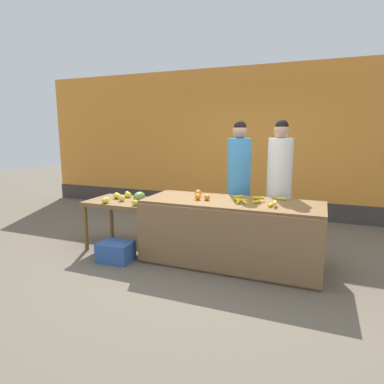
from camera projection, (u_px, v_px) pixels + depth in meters
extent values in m
plane|color=#665B4C|center=(205.00, 258.00, 4.43)|extent=(24.00, 24.00, 0.00)
cube|color=orange|center=(250.00, 142.00, 6.68)|extent=(9.89, 0.20, 2.99)
cube|color=#3F3833|center=(247.00, 206.00, 6.81)|extent=(9.89, 0.04, 0.36)
cube|color=brown|center=(231.00, 232.00, 4.23)|extent=(2.27, 0.84, 0.83)
cube|color=brown|center=(221.00, 242.00, 3.83)|extent=(2.27, 0.03, 0.77)
cube|color=brown|center=(125.00, 202.00, 4.77)|extent=(1.04, 0.72, 0.06)
cylinder|color=brown|center=(86.00, 228.00, 4.72)|extent=(0.06, 0.06, 0.66)
cylinder|color=brown|center=(142.00, 235.00, 4.38)|extent=(0.06, 0.06, 0.66)
cylinder|color=brown|center=(111.00, 218.00, 5.29)|extent=(0.06, 0.06, 0.66)
cylinder|color=brown|center=(163.00, 224.00, 4.95)|extent=(0.06, 0.06, 0.66)
cylinder|color=gold|center=(241.00, 200.00, 4.11)|extent=(0.13, 0.04, 0.04)
cylinder|color=yellow|center=(271.00, 205.00, 3.83)|extent=(0.05, 0.12, 0.04)
cylinder|color=gold|center=(281.00, 199.00, 4.20)|extent=(0.13, 0.05, 0.04)
cylinder|color=gold|center=(238.00, 202.00, 4.01)|extent=(0.06, 0.14, 0.04)
cylinder|color=yellow|center=(256.00, 202.00, 4.02)|extent=(0.10, 0.13, 0.04)
cylinder|color=gold|center=(241.00, 200.00, 4.13)|extent=(0.15, 0.07, 0.04)
cylinder|color=yellow|center=(245.00, 203.00, 3.97)|extent=(0.10, 0.13, 0.04)
cylinder|color=gold|center=(257.00, 199.00, 4.20)|extent=(0.10, 0.14, 0.04)
cylinder|color=gold|center=(258.00, 198.00, 4.10)|extent=(0.16, 0.08, 0.04)
cylinder|color=gold|center=(275.00, 203.00, 3.81)|extent=(0.05, 0.15, 0.04)
cylinder|color=gold|center=(238.00, 197.00, 4.18)|extent=(0.12, 0.12, 0.04)
sphere|color=orange|center=(198.00, 193.00, 4.45)|extent=(0.09, 0.09, 0.09)
sphere|color=orange|center=(207.00, 197.00, 4.20)|extent=(0.08, 0.08, 0.08)
sphere|color=orange|center=(198.00, 197.00, 4.22)|extent=(0.08, 0.08, 0.08)
ellipsoid|color=yellow|center=(122.00, 198.00, 4.69)|extent=(0.12, 0.11, 0.09)
ellipsoid|color=yellow|center=(106.00, 200.00, 4.57)|extent=(0.12, 0.13, 0.09)
ellipsoid|color=yellow|center=(116.00, 195.00, 4.89)|extent=(0.10, 0.13, 0.09)
ellipsoid|color=yellow|center=(118.00, 196.00, 4.86)|extent=(0.08, 0.11, 0.08)
ellipsoid|color=yellow|center=(105.00, 200.00, 4.56)|extent=(0.10, 0.13, 0.08)
ellipsoid|color=gold|center=(127.00, 194.00, 5.04)|extent=(0.13, 0.12, 0.08)
ellipsoid|color=yellow|center=(128.00, 195.00, 4.96)|extent=(0.11, 0.08, 0.08)
ellipsoid|color=yellow|center=(135.00, 203.00, 4.39)|extent=(0.12, 0.10, 0.08)
ellipsoid|color=#DBCD49|center=(137.00, 197.00, 4.79)|extent=(0.12, 0.12, 0.09)
ellipsoid|color=olive|center=(139.00, 197.00, 4.66)|extent=(0.15, 0.22, 0.14)
cylinder|color=#33333D|center=(238.00, 222.00, 4.88)|extent=(0.29, 0.29, 0.72)
cylinder|color=#3F8CCC|center=(239.00, 169.00, 4.74)|extent=(0.34, 0.34, 0.89)
sphere|color=tan|center=(240.00, 132.00, 4.64)|extent=(0.21, 0.21, 0.21)
sphere|color=black|center=(240.00, 127.00, 4.63)|extent=(0.18, 0.18, 0.18)
cylinder|color=#33333D|center=(277.00, 226.00, 4.68)|extent=(0.29, 0.29, 0.73)
cylinder|color=white|center=(280.00, 170.00, 4.53)|extent=(0.34, 0.34, 0.89)
sphere|color=tan|center=(282.00, 131.00, 4.44)|extent=(0.21, 0.21, 0.21)
sphere|color=black|center=(282.00, 126.00, 4.42)|extent=(0.18, 0.18, 0.18)
cube|color=#3359A5|center=(116.00, 252.00, 4.33)|extent=(0.46, 0.34, 0.26)
ellipsoid|color=maroon|center=(192.00, 223.00, 5.25)|extent=(0.44, 0.40, 0.50)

